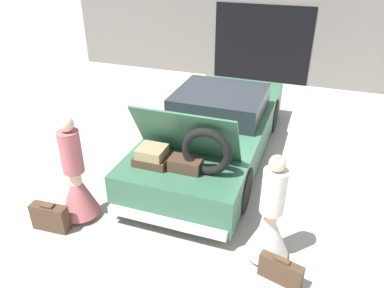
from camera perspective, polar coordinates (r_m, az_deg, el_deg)
ground_plane at (r=7.48m, az=3.41°, el=-1.73°), size 40.00×40.00×0.00m
garage_wall_back at (r=11.39m, az=10.78°, el=16.20°), size 12.00×0.14×2.80m
car at (r=7.19m, az=3.54°, el=2.23°), size 1.94×4.94×1.70m
person_left at (r=5.84m, az=-17.19°, el=-5.74°), size 0.59×0.59×1.70m
person_right at (r=5.05m, az=11.74°, el=-11.76°), size 0.58×0.58×1.58m
suitcase_beside_left_person at (r=5.97m, az=-20.82°, el=-10.40°), size 0.56×0.21×0.45m
suitcase_beside_right_person at (r=5.03m, az=13.33°, el=-18.30°), size 0.57×0.26×0.38m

